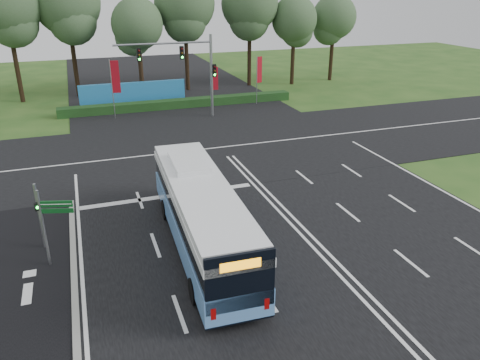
% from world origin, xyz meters
% --- Properties ---
extents(ground, '(120.00, 120.00, 0.00)m').
position_xyz_m(ground, '(0.00, 0.00, 0.00)').
color(ground, '#264E1A').
rests_on(ground, ground).
extents(road_main, '(20.00, 120.00, 0.04)m').
position_xyz_m(road_main, '(0.00, 0.00, 0.02)').
color(road_main, black).
rests_on(road_main, ground).
extents(road_cross, '(120.00, 14.00, 0.05)m').
position_xyz_m(road_cross, '(0.00, 12.00, 0.03)').
color(road_cross, black).
rests_on(road_cross, ground).
extents(bike_path, '(5.00, 18.00, 0.06)m').
position_xyz_m(bike_path, '(-12.50, -3.00, 0.03)').
color(bike_path, black).
rests_on(bike_path, ground).
extents(kerb_strip, '(0.25, 18.00, 0.12)m').
position_xyz_m(kerb_strip, '(-10.10, -3.00, 0.06)').
color(kerb_strip, gray).
rests_on(kerb_strip, ground).
extents(city_bus, '(2.88, 11.70, 3.33)m').
position_xyz_m(city_bus, '(-4.65, -0.88, 1.68)').
color(city_bus, '#5C92D5').
rests_on(city_bus, ground).
extents(pedestrian_signal, '(0.28, 0.40, 3.11)m').
position_xyz_m(pedestrian_signal, '(-11.26, 1.41, 1.70)').
color(pedestrian_signal, gray).
rests_on(pedestrian_signal, ground).
extents(street_sign, '(1.30, 0.45, 3.45)m').
position_xyz_m(street_sign, '(-10.72, -0.22, 2.21)').
color(street_sign, gray).
rests_on(street_sign, ground).
extents(banner_flag_left, '(0.74, 0.19, 5.07)m').
position_xyz_m(banner_flag_left, '(-5.95, 22.51, 3.28)').
color(banner_flag_left, gray).
rests_on(banner_flag_left, ground).
extents(banner_flag_mid, '(0.58, 0.10, 3.94)m').
position_xyz_m(banner_flag_mid, '(3.04, 23.21, 2.59)').
color(banner_flag_mid, gray).
rests_on(banner_flag_mid, ground).
extents(banner_flag_right, '(0.64, 0.30, 4.60)m').
position_xyz_m(banner_flag_right, '(7.57, 23.57, 3.00)').
color(banner_flag_right, gray).
rests_on(banner_flag_right, ground).
extents(traffic_light_gantry, '(8.41, 0.28, 7.00)m').
position_xyz_m(traffic_light_gantry, '(0.21, 20.50, 4.66)').
color(traffic_light_gantry, gray).
rests_on(traffic_light_gantry, ground).
extents(hedge, '(22.00, 1.20, 0.80)m').
position_xyz_m(hedge, '(0.00, 24.50, 0.40)').
color(hedge, black).
rests_on(hedge, ground).
extents(blue_hoarding, '(10.00, 0.30, 2.20)m').
position_xyz_m(blue_hoarding, '(-4.00, 27.00, 1.10)').
color(blue_hoarding, '#2278B9').
rests_on(blue_hoarding, ground).
extents(eucalyptus_row, '(47.08, 8.25, 12.84)m').
position_xyz_m(eucalyptus_row, '(-3.07, 32.01, 8.69)').
color(eucalyptus_row, black).
rests_on(eucalyptus_row, ground).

